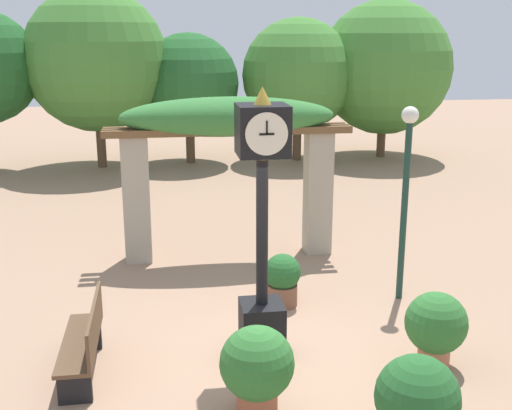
# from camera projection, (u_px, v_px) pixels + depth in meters

# --- Properties ---
(ground_plane) EXTENTS (60.00, 60.00, 0.00)m
(ground_plane) POSITION_uv_depth(u_px,v_px,m) (265.00, 362.00, 8.12)
(ground_plane) COLOR #9E7A60
(pedestal_clock) EXTENTS (0.59, 0.64, 3.44)m
(pedestal_clock) POSITION_uv_depth(u_px,v_px,m) (262.00, 231.00, 7.81)
(pedestal_clock) COLOR black
(pedestal_clock) RESTS_ON ground
(pergola) EXTENTS (4.39, 1.07, 2.95)m
(pergola) POSITION_uv_depth(u_px,v_px,m) (228.00, 137.00, 11.40)
(pergola) COLOR #A89E89
(pergola) RESTS_ON ground
(potted_plant_near_left) EXTENTS (0.83, 0.83, 1.05)m
(potted_plant_near_left) POSITION_uv_depth(u_px,v_px,m) (417.00, 400.00, 6.18)
(potted_plant_near_left) COLOR gray
(potted_plant_near_left) RESTS_ON ground
(potted_plant_near_right) EXTENTS (0.77, 0.77, 0.98)m
(potted_plant_near_right) POSITION_uv_depth(u_px,v_px,m) (436.00, 326.00, 7.88)
(potted_plant_near_right) COLOR #B26B4C
(potted_plant_near_right) RESTS_ON ground
(potted_plant_far_left) EXTENTS (0.81, 0.81, 1.04)m
(potted_plant_far_left) POSITION_uv_depth(u_px,v_px,m) (257.00, 367.00, 6.85)
(potted_plant_far_left) COLOR #9E563D
(potted_plant_far_left) RESTS_ON ground
(potted_plant_far_right) EXTENTS (0.55, 0.55, 0.82)m
(potted_plant_far_right) POSITION_uv_depth(u_px,v_px,m) (282.00, 279.00, 9.71)
(potted_plant_far_right) COLOR brown
(potted_plant_far_right) RESTS_ON ground
(park_bench) EXTENTS (0.42, 1.59, 0.89)m
(park_bench) POSITION_uv_depth(u_px,v_px,m) (85.00, 341.00, 7.73)
(park_bench) COLOR brown
(park_bench) RESTS_ON ground
(lamp_post) EXTENTS (0.25, 0.25, 3.00)m
(lamp_post) POSITION_uv_depth(u_px,v_px,m) (406.00, 178.00, 9.58)
(lamp_post) COLOR #19382D
(lamp_post) RESTS_ON ground
(tree_line) EXTENTS (16.00, 4.62, 5.35)m
(tree_line) POSITION_uv_depth(u_px,v_px,m) (219.00, 69.00, 19.72)
(tree_line) COLOR brown
(tree_line) RESTS_ON ground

